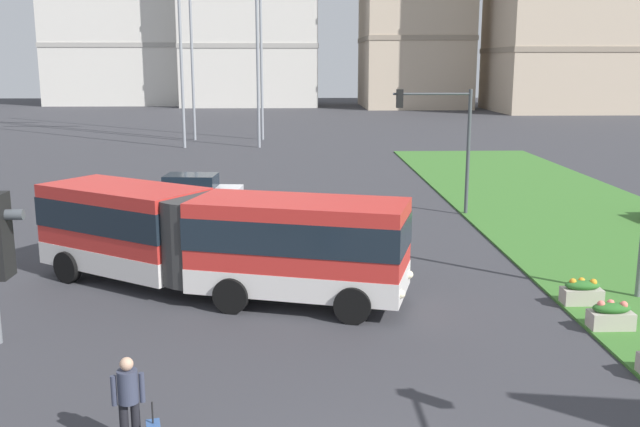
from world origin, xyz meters
The scene contains 6 objects.
articulated_bus centered at (-3.66, 11.20, 1.65)m, with size 11.63×7.07×3.00m.
car_white_van centered at (-6.04, 24.05, 0.75)m, with size 4.54×2.33×1.58m.
pedestrian_crossing centered at (-4.13, 2.25, 1.00)m, with size 0.57×0.36×1.74m.
flower_planter_2 centered at (6.88, 7.63, 0.43)m, with size 1.10×0.56×0.74m.
flower_planter_3 centered at (6.88, 9.55, 0.43)m, with size 1.10×0.56×0.74m.
traffic_light_far_right centered at (5.33, 22.00, 3.87)m, with size 3.50×0.28×5.61m.
Camera 1 is at (-1.13, -9.52, 6.77)m, focal length 40.26 mm.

